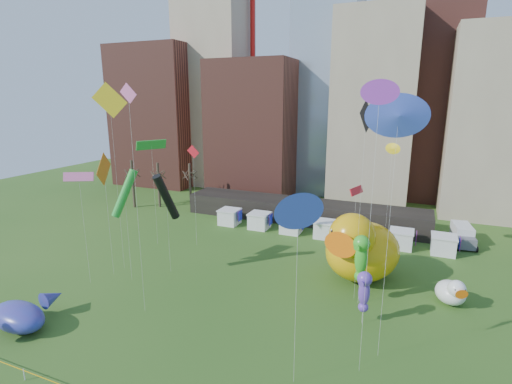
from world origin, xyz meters
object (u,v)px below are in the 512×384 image
at_px(big_duck, 360,248).
at_px(seahorse_green, 361,255).
at_px(whale_inflatable, 21,315).
at_px(small_duck, 452,292).
at_px(box_truck, 463,235).
at_px(seahorse_purple, 364,289).

distance_m(big_duck, seahorse_green, 5.35).
bearing_deg(big_duck, whale_inflatable, -124.43).
height_order(small_duck, seahorse_green, seahorse_green).
relative_size(big_duck, box_truck, 1.86).
height_order(seahorse_green, whale_inflatable, seahorse_green).
relative_size(seahorse_purple, whale_inflatable, 0.65).
bearing_deg(small_duck, whale_inflatable, -174.01).
xyz_separation_m(big_duck, whale_inflatable, (-25.30, -20.20, -2.48)).
bearing_deg(whale_inflatable, small_duck, 36.09).
distance_m(seahorse_green, seahorse_purple, 3.76).
distance_m(big_duck, box_truck, 19.88).
bearing_deg(whale_inflatable, seahorse_green, 37.90).
bearing_deg(big_duck, box_truck, 71.87).
bearing_deg(seahorse_green, big_duck, 112.01).
bearing_deg(whale_inflatable, box_truck, 52.59).
xyz_separation_m(seahorse_green, seahorse_purple, (0.81, -3.26, -1.69)).
height_order(big_duck, small_duck, big_duck).
bearing_deg(seahorse_purple, big_duck, 109.92).
height_order(small_duck, seahorse_purple, seahorse_purple).
xyz_separation_m(seahorse_green, box_truck, (10.62, 21.27, -3.75)).
bearing_deg(box_truck, whale_inflatable, -142.65).
bearing_deg(box_truck, seahorse_purple, -119.23).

